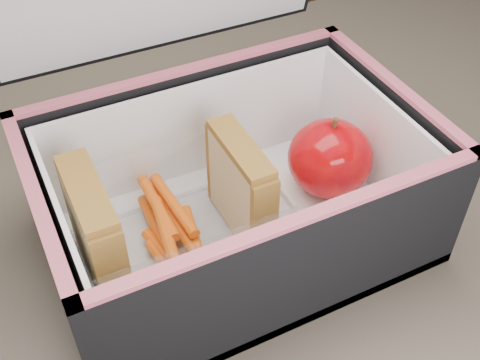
% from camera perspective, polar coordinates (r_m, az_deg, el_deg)
% --- Properties ---
extents(kitchen_table, '(1.20, 0.80, 0.75)m').
position_cam_1_polar(kitchen_table, '(0.63, -1.80, -12.98)').
color(kitchen_table, brown).
rests_on(kitchen_table, ground).
extents(lunch_bag, '(0.33, 0.27, 0.33)m').
position_cam_1_polar(lunch_bag, '(0.52, -0.73, -0.12)').
color(lunch_bag, black).
rests_on(lunch_bag, kitchen_table).
extents(plastic_tub, '(0.17, 0.12, 0.07)m').
position_cam_1_polar(plastic_tub, '(0.52, -6.37, -4.02)').
color(plastic_tub, white).
rests_on(plastic_tub, lunch_bag).
extents(sandwich_left, '(0.03, 0.09, 0.10)m').
position_cam_1_polar(sandwich_left, '(0.50, -13.49, -4.95)').
color(sandwich_left, beige).
rests_on(sandwich_left, plastic_tub).
extents(sandwich_right, '(0.02, 0.09, 0.10)m').
position_cam_1_polar(sandwich_right, '(0.53, 0.06, -0.64)').
color(sandwich_right, beige).
rests_on(sandwich_right, plastic_tub).
extents(carrot_sticks, '(0.05, 0.15, 0.03)m').
position_cam_1_polar(carrot_sticks, '(0.53, -6.50, -4.85)').
color(carrot_sticks, orange).
rests_on(carrot_sticks, plastic_tub).
extents(paper_napkin, '(0.08, 0.08, 0.01)m').
position_cam_1_polar(paper_napkin, '(0.59, 7.78, -0.99)').
color(paper_napkin, white).
rests_on(paper_napkin, lunch_bag).
extents(red_apple, '(0.10, 0.10, 0.08)m').
position_cam_1_polar(red_apple, '(0.57, 8.53, 2.05)').
color(red_apple, '#96000F').
rests_on(red_apple, paper_napkin).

